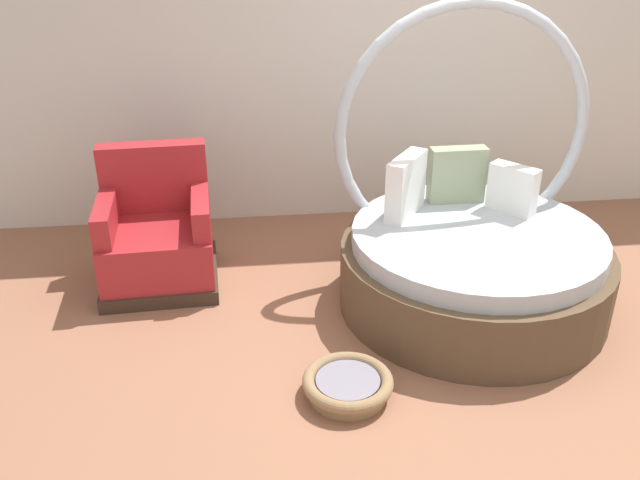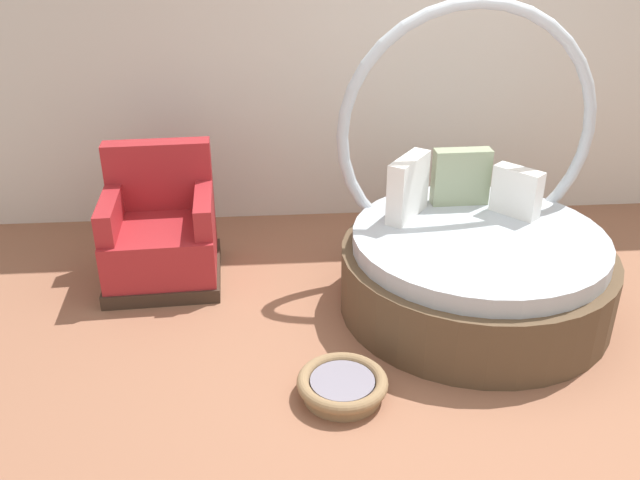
# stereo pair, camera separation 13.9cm
# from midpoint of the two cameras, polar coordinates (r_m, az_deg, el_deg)

# --- Properties ---
(ground_plane) EXTENTS (8.00, 8.00, 0.02)m
(ground_plane) POSITION_cam_midpoint_polar(r_m,az_deg,el_deg) (4.19, 11.74, -10.61)
(ground_plane) COLOR #936047
(back_wall) EXTENTS (8.00, 0.12, 2.86)m
(back_wall) POSITION_cam_midpoint_polar(r_m,az_deg,el_deg) (5.70, 6.89, 15.84)
(back_wall) COLOR silver
(back_wall) RESTS_ON ground_plane
(round_daybed) EXTENTS (1.78, 1.78, 1.95)m
(round_daybed) POSITION_cam_midpoint_polar(r_m,az_deg,el_deg) (4.66, 13.56, -1.01)
(round_daybed) COLOR brown
(round_daybed) RESTS_ON ground_plane
(red_armchair) EXTENTS (0.84, 0.84, 0.94)m
(red_armchair) POSITION_cam_midpoint_polar(r_m,az_deg,el_deg) (5.00, -12.34, 0.44)
(red_armchair) COLOR #38281E
(red_armchair) RESTS_ON ground_plane
(pet_basket) EXTENTS (0.51, 0.51, 0.13)m
(pet_basket) POSITION_cam_midpoint_polar(r_m,az_deg,el_deg) (3.87, 2.93, -12.06)
(pet_basket) COLOR #8E704C
(pet_basket) RESTS_ON ground_plane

